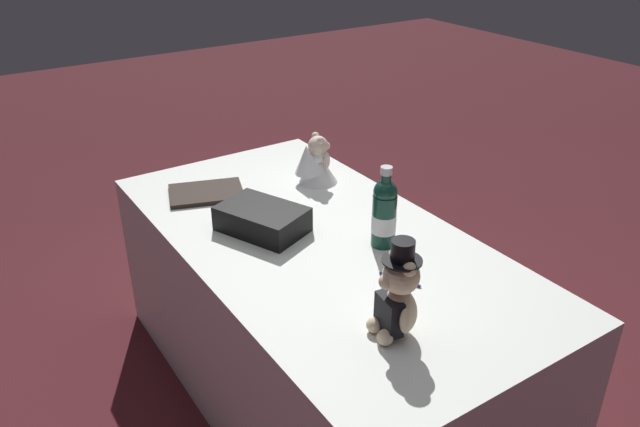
# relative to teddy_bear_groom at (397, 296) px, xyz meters

# --- Properties ---
(ground_plane) EXTENTS (12.00, 12.00, 0.00)m
(ground_plane) POSITION_rel_teddy_bear_groom_xyz_m (-0.57, 0.12, -0.84)
(ground_plane) COLOR #47191E
(reception_table) EXTENTS (1.81, 0.93, 0.72)m
(reception_table) POSITION_rel_teddy_bear_groom_xyz_m (-0.57, 0.12, -0.48)
(reception_table) COLOR white
(reception_table) RESTS_ON ground_plane
(teddy_bear_groom) EXTENTS (0.15, 0.14, 0.30)m
(teddy_bear_groom) POSITION_rel_teddy_bear_groom_xyz_m (0.00, 0.00, 0.00)
(teddy_bear_groom) COLOR beige
(teddy_bear_groom) RESTS_ON reception_table
(teddy_bear_bride) EXTENTS (0.17, 0.21, 0.21)m
(teddy_bear_bride) POSITION_rel_teddy_bear_groom_xyz_m (-0.99, 0.37, -0.03)
(teddy_bear_bride) COLOR white
(teddy_bear_bride) RESTS_ON reception_table
(champagne_bottle) EXTENTS (0.09, 0.09, 0.30)m
(champagne_bottle) POSITION_rel_teddy_bear_groom_xyz_m (-0.41, 0.28, 0.00)
(champagne_bottle) COLOR #103A2D
(champagne_bottle) RESTS_ON reception_table
(signing_pen) EXTENTS (0.14, 0.07, 0.01)m
(signing_pen) POSITION_rel_teddy_bear_groom_xyz_m (-0.19, 0.19, -0.12)
(signing_pen) COLOR navy
(signing_pen) RESTS_ON reception_table
(gift_case_black) EXTENTS (0.36, 0.31, 0.09)m
(gift_case_black) POSITION_rel_teddy_bear_groom_xyz_m (-0.74, -0.02, -0.08)
(gift_case_black) COLOR black
(gift_case_black) RESTS_ON reception_table
(guestbook) EXTENTS (0.30, 0.35, 0.02)m
(guestbook) POSITION_rel_teddy_bear_groom_xyz_m (-1.13, -0.07, -0.12)
(guestbook) COLOR black
(guestbook) RESTS_ON reception_table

